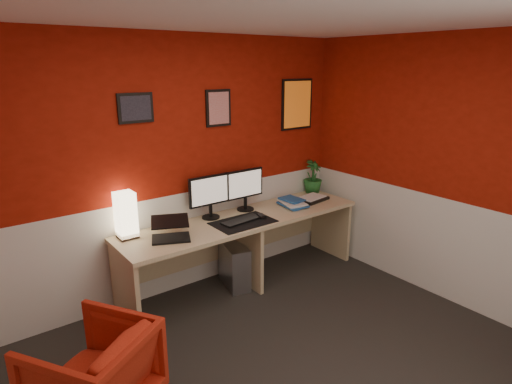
% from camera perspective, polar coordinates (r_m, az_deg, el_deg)
% --- Properties ---
extents(ground, '(4.00, 3.50, 0.01)m').
position_cam_1_polar(ground, '(3.43, 4.62, -23.81)').
color(ground, black).
rests_on(ground, ground).
extents(ceiling, '(4.00, 3.50, 0.01)m').
position_cam_1_polar(ceiling, '(2.63, 5.97, 22.67)').
color(ceiling, white).
rests_on(ceiling, ground).
extents(wall_back, '(4.00, 0.01, 2.50)m').
position_cam_1_polar(wall_back, '(4.19, -11.13, 2.90)').
color(wall_back, '#991A0B').
rests_on(wall_back, ground).
extents(wall_right, '(0.01, 3.50, 2.50)m').
position_cam_1_polar(wall_right, '(4.34, 25.14, 2.11)').
color(wall_right, '#991A0B').
rests_on(wall_right, ground).
extents(wainscot_back, '(4.00, 0.01, 1.00)m').
position_cam_1_polar(wainscot_back, '(4.42, -10.57, -6.61)').
color(wainscot_back, silver).
rests_on(wainscot_back, ground).
extents(wainscot_right, '(0.01, 3.50, 1.00)m').
position_cam_1_polar(wainscot_right, '(4.56, 23.96, -7.04)').
color(wainscot_right, silver).
rests_on(wainscot_right, ground).
extents(desk, '(2.60, 0.65, 0.73)m').
position_cam_1_polar(desk, '(4.49, -1.51, -7.82)').
color(desk, tan).
rests_on(desk, ground).
extents(shoji_lamp, '(0.16, 0.16, 0.40)m').
position_cam_1_polar(shoji_lamp, '(3.97, -16.82, -3.10)').
color(shoji_lamp, '#FFE5B2').
rests_on(shoji_lamp, desk).
extents(laptop, '(0.40, 0.35, 0.22)m').
position_cam_1_polar(laptop, '(3.86, -11.24, -4.65)').
color(laptop, black).
rests_on(laptop, desk).
extents(monitor_left, '(0.45, 0.06, 0.58)m').
position_cam_1_polar(monitor_left, '(4.28, -6.10, 0.23)').
color(monitor_left, black).
rests_on(monitor_left, desk).
extents(monitor_right, '(0.45, 0.06, 0.58)m').
position_cam_1_polar(monitor_right, '(4.50, -1.43, 1.14)').
color(monitor_right, black).
rests_on(monitor_right, desk).
extents(desk_mat, '(0.60, 0.38, 0.01)m').
position_cam_1_polar(desk_mat, '(4.22, -1.71, -4.01)').
color(desk_mat, black).
rests_on(desk_mat, desk).
extents(keyboard, '(0.43, 0.18, 0.02)m').
position_cam_1_polar(keyboard, '(4.24, -1.92, -3.77)').
color(keyboard, black).
rests_on(keyboard, desk_mat).
extents(mouse, '(0.08, 0.11, 0.03)m').
position_cam_1_polar(mouse, '(4.34, 0.72, -3.19)').
color(mouse, black).
rests_on(mouse, desk_mat).
extents(book_bottom, '(0.27, 0.34, 0.03)m').
position_cam_1_polar(book_bottom, '(4.64, 3.73, -1.96)').
color(book_bottom, '#215599').
rests_on(book_bottom, desk).
extents(book_middle, '(0.29, 0.36, 0.02)m').
position_cam_1_polar(book_middle, '(4.65, 3.58, -1.59)').
color(book_middle, silver).
rests_on(book_middle, book_bottom).
extents(book_top, '(0.20, 0.26, 0.02)m').
position_cam_1_polar(book_top, '(4.67, 3.91, -1.24)').
color(book_top, '#215599').
rests_on(book_top, book_middle).
extents(zen_tray, '(0.38, 0.30, 0.03)m').
position_cam_1_polar(zen_tray, '(4.94, 7.36, -0.90)').
color(zen_tray, black).
rests_on(zen_tray, desk).
extents(potted_plant, '(0.27, 0.27, 0.39)m').
position_cam_1_polar(potted_plant, '(5.18, 7.53, 2.01)').
color(potted_plant, '#19591E').
rests_on(potted_plant, desk).
extents(pc_tower, '(0.31, 0.49, 0.45)m').
position_cam_1_polar(pc_tower, '(4.52, -2.89, -9.58)').
color(pc_tower, '#99999E').
rests_on(pc_tower, ground).
extents(armchair, '(0.93, 0.93, 0.62)m').
position_cam_1_polar(armchair, '(3.18, -20.65, -21.48)').
color(armchair, red).
rests_on(armchair, ground).
extents(art_left, '(0.32, 0.02, 0.26)m').
position_cam_1_polar(art_left, '(3.95, -15.63, 10.64)').
color(art_left, black).
rests_on(art_left, wall_back).
extents(art_center, '(0.28, 0.02, 0.36)m').
position_cam_1_polar(art_center, '(4.34, -5.00, 10.99)').
color(art_center, red).
rests_on(art_center, wall_back).
extents(art_right, '(0.44, 0.02, 0.56)m').
position_cam_1_polar(art_right, '(4.98, 5.42, 11.46)').
color(art_right, orange).
rests_on(art_right, wall_back).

